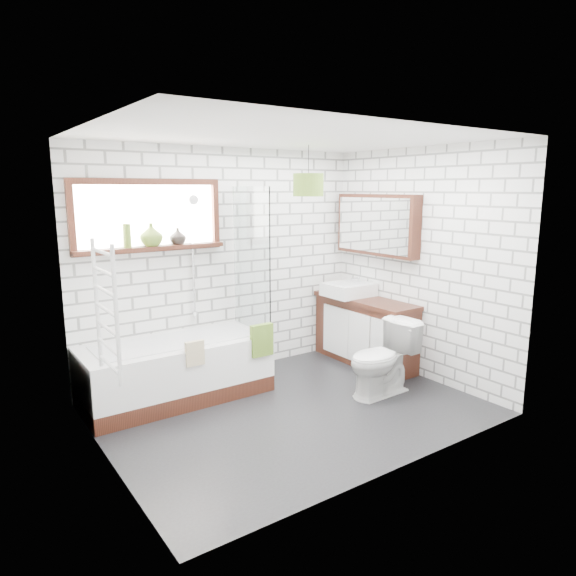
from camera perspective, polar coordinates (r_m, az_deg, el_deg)
floor at (r=5.01m, az=0.53°, el=-13.41°), size 3.40×2.60×0.01m
ceiling at (r=4.58m, az=0.58°, el=16.53°), size 3.40×2.60×0.01m
wall_back at (r=5.73m, az=-7.04°, el=2.75°), size 3.40×0.01×2.50m
wall_front at (r=3.67m, az=12.45°, el=-2.08°), size 3.40×0.01×2.50m
wall_left at (r=3.92m, az=-20.24°, el=-1.68°), size 0.01×2.60×2.50m
wall_right at (r=5.78m, az=14.49°, el=2.55°), size 0.01×2.60×2.50m
window at (r=5.30m, az=-15.17°, el=7.77°), size 1.52×0.16×0.68m
towel_radiator at (r=3.94m, az=-19.56°, el=-2.31°), size 0.06×0.52×1.00m
mirror_cabinet at (r=6.08m, az=9.84°, el=6.94°), size 0.16×1.20×0.70m
shower_riser at (r=5.50m, az=-10.53°, el=3.36°), size 0.02×0.02×1.30m
bathtub at (r=5.28m, az=-12.32°, el=-8.85°), size 1.81×0.80×0.59m
shower_screen at (r=5.42m, az=-4.09°, el=3.26°), size 0.02×0.72×1.50m
towel_green at (r=5.18m, az=-2.94°, el=-5.81°), size 0.24×0.07×0.33m
towel_beige at (r=4.85m, az=-10.32°, el=-7.15°), size 0.18×0.04×0.23m
vanity at (r=6.19m, az=8.52°, el=-4.75°), size 0.45×1.38×0.79m
basin at (r=6.21m, az=6.74°, el=-0.17°), size 0.53×0.47×0.16m
tap at (r=6.31m, az=7.84°, el=0.48°), size 0.04×0.04×0.16m
toilet at (r=5.30m, az=10.41°, el=-7.74°), size 0.44×0.75×0.76m
vase_olive at (r=5.28m, az=-14.93°, el=5.53°), size 0.24×0.24×0.23m
vase_dark at (r=5.38m, az=-12.14°, el=5.45°), size 0.17×0.17×0.17m
bottle at (r=5.20m, az=-17.44°, el=5.33°), size 0.10×0.10×0.23m
pendant at (r=5.39m, az=2.27°, el=11.38°), size 0.31×0.31×0.23m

